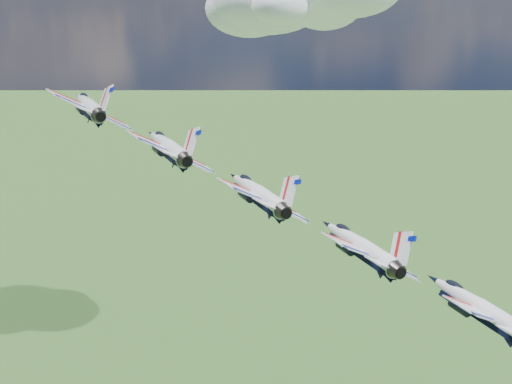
{
  "coord_description": "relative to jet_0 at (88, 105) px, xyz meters",
  "views": [
    {
      "loc": [
        -8.11,
        -90.94,
        179.54
      ],
      "look_at": [
        7.97,
        -15.56,
        153.94
      ],
      "focal_mm": 50.0,
      "sensor_mm": 36.0,
      "label": 1
    }
  ],
  "objects": [
    {
      "name": "jet_0",
      "position": [
        0.0,
        0.0,
        0.0
      ],
      "size": [
        14.84,
        18.11,
        9.49
      ],
      "primitive_type": null,
      "rotation": [
        0.0,
        0.52,
        0.21
      ],
      "color": "silver"
    },
    {
      "name": "jet_3",
      "position": [
        27.65,
        -26.98,
        -10.94
      ],
      "size": [
        14.84,
        18.11,
        9.49
      ],
      "primitive_type": null,
      "rotation": [
        0.0,
        0.52,
        0.21
      ],
      "color": "white"
    },
    {
      "name": "jet_4",
      "position": [
        36.86,
        -35.97,
        -14.58
      ],
      "size": [
        14.84,
        18.11,
        9.49
      ],
      "primitive_type": null,
      "rotation": [
        0.0,
        0.52,
        0.21
      ],
      "color": "white"
    },
    {
      "name": "jet_1",
      "position": [
        9.22,
        -8.99,
        -3.65
      ],
      "size": [
        14.84,
        18.11,
        9.49
      ],
      "primitive_type": null,
      "rotation": [
        0.0,
        0.52,
        0.21
      ],
      "color": "white"
    },
    {
      "name": "jet_2",
      "position": [
        18.43,
        -17.99,
        -7.29
      ],
      "size": [
        14.84,
        18.11,
        9.49
      ],
      "primitive_type": null,
      "rotation": [
        0.0,
        0.52,
        0.21
      ],
      "color": "silver"
    }
  ]
}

